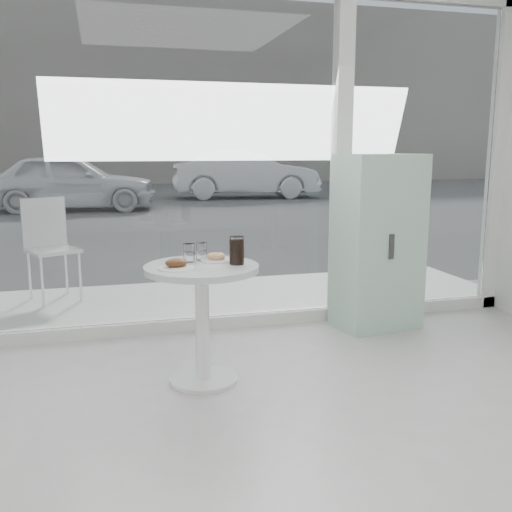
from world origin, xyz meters
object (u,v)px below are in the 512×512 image
object	(u,v)px
water_tumbler_b	(201,252)
cola_glass	(237,251)
mint_cabinet	(378,242)
car_silver	(245,174)
plate_fritter	(177,265)
main_table	(202,299)
car_white	(70,182)
water_tumbler_a	(189,254)
patio_chair	(50,242)
plate_donut	(216,258)

from	to	relation	value
water_tumbler_b	cola_glass	bearing A→B (deg)	-46.95
mint_cabinet	car_silver	size ratio (longest dim) A/B	0.32
plate_fritter	water_tumbler_b	size ratio (longest dim) A/B	1.94
main_table	plate_fritter	size ratio (longest dim) A/B	3.48
mint_cabinet	plate_fritter	world-z (taller)	mint_cabinet
car_white	water_tumbler_a	distance (m)	11.33
car_white	cola_glass	size ratio (longest dim) A/B	23.34
mint_cabinet	main_table	bearing A→B (deg)	-161.93
cola_glass	mint_cabinet	bearing A→B (deg)	30.54
water_tumbler_b	cola_glass	distance (m)	0.28
car_white	car_silver	distance (m)	5.64
car_white	car_silver	size ratio (longest dim) A/B	0.92
main_table	car_silver	world-z (taller)	car_silver
car_white	patio_chair	bearing A→B (deg)	-173.80
car_white	plate_fritter	xyz separation A→B (m)	(1.16, -11.46, 0.09)
patio_chair	car_white	bearing A→B (deg)	67.76
mint_cabinet	water_tumbler_b	xyz separation A→B (m)	(-1.59, -0.62, 0.10)
water_tumbler_a	main_table	bearing A→B (deg)	-65.19
main_table	cola_glass	world-z (taller)	cola_glass
patio_chair	water_tumbler_a	size ratio (longest dim) A/B	8.22
mint_cabinet	cola_glass	xyz separation A→B (m)	(-1.40, -0.83, 0.13)
car_silver	plate_donut	size ratio (longest dim) A/B	22.15
patio_chair	car_silver	xyz separation A→B (m)	(4.83, 11.56, 0.14)
mint_cabinet	water_tumbler_a	bearing A→B (deg)	-166.36
plate_donut	water_tumbler_a	bearing A→B (deg)	171.68
water_tumbler_b	car_white	bearing A→B (deg)	96.91
mint_cabinet	car_white	bearing A→B (deg)	97.46
mint_cabinet	patio_chair	world-z (taller)	mint_cabinet
car_silver	patio_chair	bearing A→B (deg)	163.26
water_tumbler_a	cola_glass	distance (m)	0.32
water_tumbler_a	cola_glass	size ratio (longest dim) A/B	0.67
plate_fritter	plate_donut	distance (m)	0.33
main_table	car_white	size ratio (longest dim) A/B	0.19
plate_donut	water_tumbler_a	xyz separation A→B (m)	(-0.17, 0.03, 0.03)
patio_chair	plate_fritter	xyz separation A→B (m)	(0.92, -2.36, 0.19)
main_table	patio_chair	distance (m)	2.53
car_silver	water_tumbler_b	world-z (taller)	car_silver
main_table	plate_fritter	xyz separation A→B (m)	(-0.16, -0.08, 0.25)
cola_glass	main_table	bearing A→B (deg)	172.52
plate_donut	water_tumbler_b	xyz separation A→B (m)	(-0.08, 0.07, 0.03)
car_white	water_tumbler_b	distance (m)	11.29
plate_fritter	mint_cabinet	bearing A→B (deg)	26.21
plate_donut	water_tumbler_a	world-z (taller)	water_tumbler_a
mint_cabinet	water_tumbler_b	world-z (taller)	mint_cabinet
main_table	water_tumbler_b	xyz separation A→B (m)	(0.03, 0.17, 0.27)
car_white	plate_donut	world-z (taller)	car_white
mint_cabinet	water_tumbler_a	size ratio (longest dim) A/B	12.18
car_silver	water_tumbler_a	size ratio (longest dim) A/B	37.92
main_table	water_tumbler_b	world-z (taller)	water_tumbler_b
car_white	cola_glass	world-z (taller)	car_white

